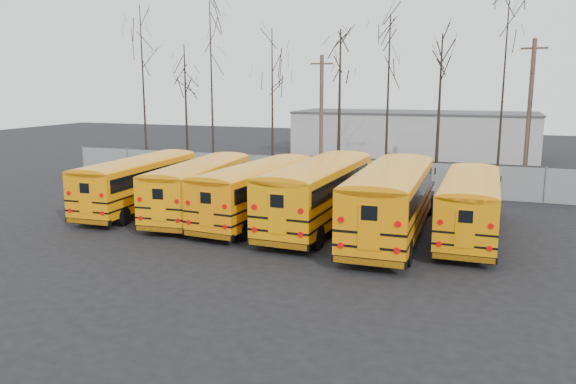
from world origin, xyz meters
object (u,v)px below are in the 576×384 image
at_px(bus_c, 259,187).
at_px(bus_e, 392,196).
at_px(utility_pole_left, 321,117).
at_px(utility_pole_right, 529,110).
at_px(bus_b, 201,183).
at_px(bus_d, 320,188).
at_px(bus_a, 140,179).
at_px(bus_f, 470,201).

relative_size(bus_c, bus_e, 0.91).
distance_m(bus_c, utility_pole_left, 12.76).
bearing_deg(bus_c, utility_pole_left, 97.60).
bearing_deg(utility_pole_right, bus_c, -120.90).
xyz_separation_m(bus_b, bus_d, (6.32, -0.10, 0.18)).
relative_size(bus_a, utility_pole_right, 1.08).
height_order(bus_d, utility_pole_left, utility_pole_left).
height_order(bus_e, utility_pole_right, utility_pole_right).
bearing_deg(bus_f, bus_a, -179.67).
bearing_deg(bus_e, bus_b, 173.31).
relative_size(bus_a, bus_f, 1.02).
bearing_deg(utility_pole_left, bus_b, -117.41).
relative_size(bus_c, bus_d, 0.92).
distance_m(bus_a, bus_e, 13.60).
bearing_deg(bus_e, bus_c, 171.53).
height_order(bus_a, utility_pole_right, utility_pole_right).
bearing_deg(bus_c, bus_d, 5.39).
height_order(bus_b, bus_d, bus_d).
bearing_deg(bus_c, bus_a, -176.59).
height_order(bus_a, bus_b, bus_b).
xyz_separation_m(bus_c, utility_pole_left, (-0.55, 12.46, 2.70)).
xyz_separation_m(bus_b, bus_e, (9.84, -1.00, 0.22)).
relative_size(bus_f, utility_pole_right, 1.06).
relative_size(bus_e, utility_pole_left, 1.36).
height_order(bus_d, utility_pole_right, utility_pole_right).
distance_m(bus_b, utility_pole_right, 23.13).
xyz_separation_m(bus_b, utility_pole_right, (16.05, 16.34, 3.26)).
relative_size(bus_d, utility_pole_left, 1.34).
distance_m(bus_c, bus_e, 6.69).
distance_m(bus_e, utility_pole_left, 15.35).
bearing_deg(bus_a, bus_c, -3.88).
bearing_deg(bus_d, bus_c, -177.45).
height_order(bus_c, utility_pole_left, utility_pole_left).
distance_m(bus_a, utility_pole_right, 25.79).
height_order(bus_f, utility_pole_left, utility_pole_left).
bearing_deg(bus_f, bus_c, -178.27).
xyz_separation_m(bus_c, utility_pole_right, (12.83, 16.46, 3.23)).
relative_size(bus_a, bus_e, 0.89).
distance_m(bus_e, utility_pole_right, 18.66).
relative_size(bus_e, utility_pole_right, 1.21).
bearing_deg(bus_a, bus_e, -6.77).
distance_m(bus_d, bus_f, 6.75).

